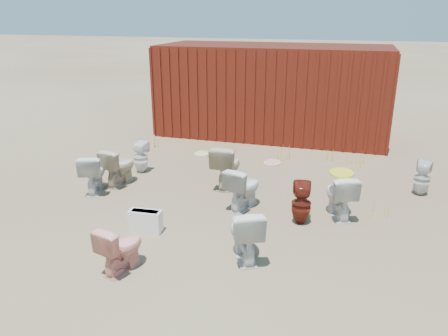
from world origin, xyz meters
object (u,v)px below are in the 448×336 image
(toilet_back_a, at_px, (141,157))
(toilet_back_e, at_px, (422,178))
(toilet_front_a, at_px, (93,173))
(toilet_back_beige_left, at_px, (119,166))
(toilet_back_beige_right, at_px, (227,166))
(shipping_container, at_px, (273,91))
(toilet_front_e, at_px, (245,233))
(loose_tank, at_px, (146,221))
(toilet_front_c, at_px, (243,188))
(toilet_front_maroon, at_px, (301,203))
(toilet_back_yellowlid, at_px, (339,195))
(toilet_front_pink, at_px, (121,247))

(toilet_back_a, xyz_separation_m, toilet_back_e, (5.53, 0.39, -0.01))
(toilet_front_a, distance_m, toilet_back_beige_left, 0.54)
(toilet_back_beige_right, xyz_separation_m, toilet_back_e, (3.57, 0.64, -0.10))
(toilet_back_a, xyz_separation_m, toilet_back_beige_left, (-0.09, -0.75, 0.04))
(shipping_container, xyz_separation_m, toilet_front_e, (0.89, -6.58, -0.81))
(shipping_container, xyz_separation_m, toilet_back_beige_right, (-0.09, -4.12, -0.77))
(toilet_back_beige_left, relative_size, loose_tank, 1.50)
(toilet_front_c, relative_size, toilet_front_maroon, 1.09)
(toilet_front_maroon, xyz_separation_m, toilet_back_beige_right, (-1.58, 1.17, 0.08))
(toilet_front_maroon, bearing_deg, shipping_container, -82.26)
(toilet_back_beige_left, xyz_separation_m, toilet_back_beige_right, (2.05, 0.50, 0.05))
(toilet_front_c, relative_size, loose_tank, 1.50)
(shipping_container, bearing_deg, loose_tank, -96.90)
(toilet_front_e, relative_size, toilet_back_yellowlid, 1.02)
(toilet_front_pink, relative_size, toilet_front_c, 0.89)
(toilet_back_e, bearing_deg, toilet_back_yellowlid, 56.68)
(toilet_back_beige_left, bearing_deg, toilet_back_beige_right, -156.86)
(toilet_back_a, relative_size, toilet_back_e, 1.03)
(toilet_back_e, distance_m, loose_tank, 5.08)
(shipping_container, distance_m, toilet_back_e, 5.00)
(toilet_back_a, bearing_deg, loose_tank, 121.96)
(toilet_front_a, distance_m, toilet_back_beige_right, 2.52)
(toilet_back_yellowlid, xyz_separation_m, loose_tank, (-2.82, -1.42, -0.20))
(toilet_front_maroon, xyz_separation_m, loose_tank, (-2.25, -0.98, -0.17))
(shipping_container, bearing_deg, toilet_front_e, -82.30)
(toilet_front_maroon, xyz_separation_m, toilet_back_yellowlid, (0.57, 0.44, 0.03))
(toilet_back_beige_left, height_order, toilet_back_beige_right, toilet_back_beige_right)
(toilet_front_e, relative_size, toilet_back_a, 1.15)
(toilet_front_maroon, relative_size, toilet_back_a, 1.03)
(toilet_front_maroon, relative_size, toilet_back_beige_left, 0.92)
(toilet_back_yellowlid, bearing_deg, toilet_front_c, -16.86)
(shipping_container, distance_m, toilet_front_c, 5.08)
(toilet_front_a, distance_m, toilet_front_e, 3.63)
(toilet_back_a, bearing_deg, toilet_back_e, -172.24)
(toilet_front_maroon, bearing_deg, toilet_back_a, -29.86)
(toilet_front_pink, bearing_deg, toilet_back_beige_left, -44.92)
(toilet_back_beige_left, bearing_deg, toilet_front_pink, 129.20)
(toilet_front_c, xyz_separation_m, toilet_back_e, (3.02, 1.50, -0.05))
(toilet_front_pink, height_order, toilet_front_c, toilet_front_c)
(loose_tank, bearing_deg, shipping_container, 79.17)
(toilet_front_pink, xyz_separation_m, toilet_front_maroon, (2.07, 2.04, 0.01))
(toilet_back_a, bearing_deg, toilet_front_a, 76.91)
(toilet_front_maroon, height_order, toilet_back_e, toilet_front_maroon)
(loose_tank, bearing_deg, toilet_back_beige_left, 125.91)
(toilet_front_a, relative_size, toilet_front_e, 0.97)
(toilet_front_e, xyz_separation_m, toilet_back_e, (2.59, 3.09, -0.06))
(shipping_container, relative_size, toilet_front_maroon, 8.70)
(toilet_back_e, xyz_separation_m, loose_tank, (-4.24, -2.79, -0.15))
(toilet_front_c, height_order, loose_tank, toilet_front_c)
(shipping_container, relative_size, toilet_back_beige_right, 7.03)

